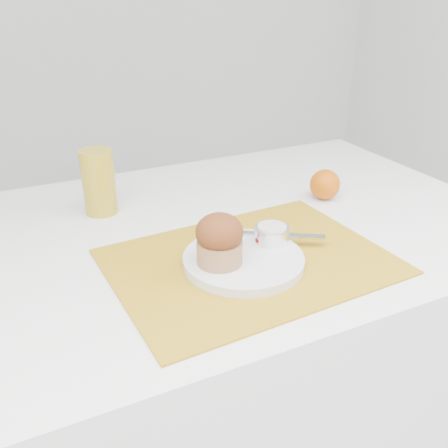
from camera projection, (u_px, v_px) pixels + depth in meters
name	position (u px, v px, depth m)	size (l,w,h in m)	color
table	(228.00, 360.00, 1.22)	(1.20, 0.80, 0.75)	white
placemat	(250.00, 261.00, 0.91)	(0.49, 0.36, 0.00)	#B18318
plate	(243.00, 260.00, 0.89)	(0.22, 0.22, 0.02)	silver
ramekin	(272.00, 234.00, 0.93)	(0.07, 0.07, 0.03)	white
cream	(272.00, 227.00, 0.93)	(0.05, 0.05, 0.01)	beige
raspberry_near	(237.00, 240.00, 0.92)	(0.02, 0.02, 0.02)	#570214
raspberry_far	(260.00, 240.00, 0.92)	(0.02, 0.02, 0.02)	#5B0203
butter_knife	(276.00, 235.00, 0.96)	(0.19, 0.01, 0.00)	#B9BCC2
orange	(325.00, 185.00, 1.16)	(0.07, 0.07, 0.07)	#C55806
juice_glass	(99.00, 182.00, 1.08)	(0.07, 0.07, 0.14)	gold
muffin	(219.00, 240.00, 0.85)	(0.09, 0.09, 0.09)	#AE7F54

